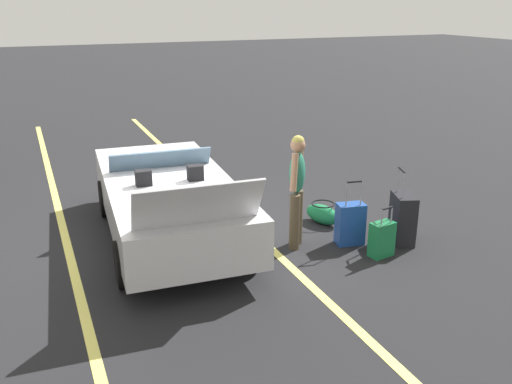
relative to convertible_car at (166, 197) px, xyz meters
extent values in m
plane|color=black|center=(-0.20, 0.01, -0.59)|extent=(80.00, 80.00, 0.00)
cube|color=#EAE066|center=(-0.20, -1.22, -0.59)|extent=(18.00, 0.12, 0.01)
cube|color=#EAE066|center=(-0.20, 1.48, -0.59)|extent=(18.00, 0.12, 0.01)
cube|color=silver|center=(-0.20, 0.01, 0.03)|extent=(4.21, 2.03, 0.64)
cube|color=silver|center=(1.23, -0.08, -0.08)|extent=(1.42, 1.76, 0.38)
cube|color=slate|center=(0.31, -0.02, 0.50)|extent=(0.29, 1.56, 0.31)
cube|color=black|center=(-0.38, 0.40, 0.46)|extent=(0.17, 0.23, 0.22)
cube|color=black|center=(-0.43, -0.34, 0.46)|extent=(0.17, 0.23, 0.22)
cube|color=silver|center=(-2.14, 0.15, 0.63)|extent=(0.44, 1.52, 0.57)
cylinder|color=black|center=(1.13, 0.74, -0.29)|extent=(0.61, 0.26, 0.60)
cylinder|color=black|center=(1.02, -0.88, -0.29)|extent=(0.61, 0.26, 0.60)
cylinder|color=black|center=(-1.41, 0.91, -0.29)|extent=(0.61, 0.26, 0.60)
cylinder|color=black|center=(-1.52, -0.71, -0.29)|extent=(0.61, 0.26, 0.60)
cube|color=black|center=(-1.69, -3.09, -0.22)|extent=(0.55, 0.43, 0.74)
cube|color=black|center=(-1.74, -3.23, -0.28)|extent=(0.37, 0.15, 0.41)
cylinder|color=gray|center=(-1.54, -3.06, 0.34)|extent=(0.03, 0.03, 0.38)
cylinder|color=gray|center=(-1.79, -2.97, 0.34)|extent=(0.03, 0.03, 0.38)
cylinder|color=black|center=(-1.67, -3.02, 0.52)|extent=(0.26, 0.12, 0.03)
sphere|color=black|center=(-1.50, -3.05, -0.57)|extent=(0.04, 0.04, 0.04)
sphere|color=black|center=(-1.81, -2.93, -0.57)|extent=(0.04, 0.04, 0.04)
cube|color=#1E479E|center=(-1.44, -2.35, -0.28)|extent=(0.31, 0.44, 0.62)
cylinder|color=gray|center=(-1.48, -2.23, 0.21)|extent=(0.02, 0.02, 0.36)
cylinder|color=gray|center=(-1.52, -2.45, 0.21)|extent=(0.02, 0.02, 0.36)
cylinder|color=black|center=(-1.50, -2.34, 0.39)|extent=(0.07, 0.22, 0.03)
sphere|color=black|center=(-1.50, -2.20, -0.57)|extent=(0.04, 0.04, 0.04)
sphere|color=black|center=(-1.55, -2.48, -0.57)|extent=(0.04, 0.04, 0.04)
cube|color=#19723F|center=(-1.97, -2.54, -0.34)|extent=(0.25, 0.37, 0.50)
cylinder|color=gray|center=(-2.04, -2.45, 0.02)|extent=(0.02, 0.02, 0.23)
cylinder|color=gray|center=(-2.01, -2.64, 0.02)|extent=(0.02, 0.02, 0.23)
cylinder|color=black|center=(-2.02, -2.55, 0.14)|extent=(0.06, 0.19, 0.03)
sphere|color=black|center=(-2.06, -2.43, -0.57)|extent=(0.04, 0.04, 0.04)
sphere|color=black|center=(-2.02, -2.67, -0.57)|extent=(0.04, 0.04, 0.04)
ellipsoid|color=#19723F|center=(-0.60, -2.38, -0.44)|extent=(0.70, 0.49, 0.30)
torus|color=black|center=(-0.60, -2.38, -0.26)|extent=(0.47, 0.47, 0.02)
cylinder|color=#4C3F2D|center=(-1.27, -1.53, -0.18)|extent=(0.21, 0.21, 0.82)
cylinder|color=#4C3F2D|center=(-1.12, -1.65, -0.18)|extent=(0.21, 0.21, 0.82)
ellipsoid|color=#267259|center=(-1.20, -1.59, 0.53)|extent=(0.39, 0.37, 0.60)
sphere|color=#A37556|center=(-1.20, -1.59, 0.92)|extent=(0.21, 0.21, 0.21)
sphere|color=tan|center=(-1.20, -1.59, 0.97)|extent=(0.18, 0.18, 0.18)
cylinder|color=#A37556|center=(-1.36, -1.46, 0.59)|extent=(0.21, 0.19, 0.53)
cylinder|color=#A37556|center=(-1.04, -1.72, 0.59)|extent=(0.21, 0.19, 0.53)
camera|label=1|loc=(-7.71, 1.83, 2.80)|focal=38.62mm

